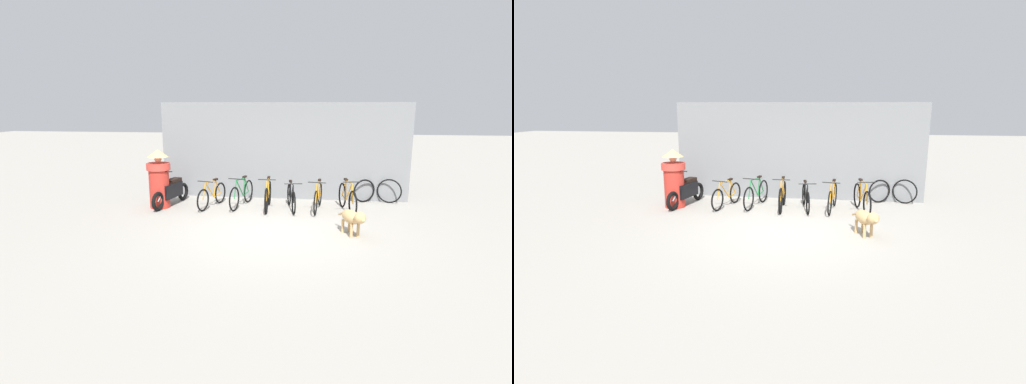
# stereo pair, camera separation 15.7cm
# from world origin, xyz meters

# --- Properties ---
(ground_plane) EXTENTS (60.00, 60.00, 0.00)m
(ground_plane) POSITION_xyz_m (0.00, 0.00, 0.00)
(ground_plane) COLOR #9E998E
(shop_wall_back) EXTENTS (7.32, 0.20, 2.84)m
(shop_wall_back) POSITION_xyz_m (0.00, 3.30, 1.42)
(shop_wall_back) COLOR slate
(shop_wall_back) RESTS_ON ground
(bicycle_0) EXTENTS (0.55, 1.53, 0.79)m
(bicycle_0) POSITION_xyz_m (-1.85, 1.94, 0.33)
(bicycle_0) COLOR black
(bicycle_0) RESTS_ON ground
(bicycle_1) EXTENTS (0.51, 1.66, 0.85)m
(bicycle_1) POSITION_xyz_m (-1.05, 2.10, 0.35)
(bicycle_1) COLOR black
(bicycle_1) RESTS_ON ground
(bicycle_2) EXTENTS (0.46, 1.64, 0.88)m
(bicycle_2) POSITION_xyz_m (-0.30, 1.96, 0.36)
(bicycle_2) COLOR black
(bicycle_2) RESTS_ON ground
(bicycle_3) EXTENTS (0.46, 1.57, 0.79)m
(bicycle_3) POSITION_xyz_m (0.33, 1.95, 0.33)
(bicycle_3) COLOR black
(bicycle_3) RESTS_ON ground
(bicycle_4) EXTENTS (0.46, 1.64, 0.84)m
(bicycle_4) POSITION_xyz_m (1.04, 1.97, 0.35)
(bicycle_4) COLOR black
(bicycle_4) RESTS_ON ground
(bicycle_5) EXTENTS (0.47, 1.67, 0.89)m
(bicycle_5) POSITION_xyz_m (1.81, 1.90, 0.36)
(bicycle_5) COLOR black
(bicycle_5) RESTS_ON ground
(motorcycle) EXTENTS (0.61, 1.82, 1.05)m
(motorcycle) POSITION_xyz_m (-3.03, 1.97, 0.41)
(motorcycle) COLOR black
(motorcycle) RESTS_ON ground
(stray_dog) EXTENTS (0.57, 1.04, 0.61)m
(stray_dog) POSITION_xyz_m (1.74, -0.09, 0.41)
(stray_dog) COLOR tan
(stray_dog) RESTS_ON ground
(person_in_robes) EXTENTS (0.88, 0.88, 1.60)m
(person_in_robes) POSITION_xyz_m (-3.26, 1.71, 0.81)
(person_in_robes) COLOR #B72D23
(person_in_robes) RESTS_ON ground
(spare_tire_left) EXTENTS (0.64, 0.30, 0.68)m
(spare_tire_left) POSITION_xyz_m (2.38, 3.05, 0.34)
(spare_tire_left) COLOR black
(spare_tire_left) RESTS_ON ground
(spare_tire_right) EXTENTS (0.67, 0.30, 0.70)m
(spare_tire_right) POSITION_xyz_m (3.09, 3.05, 0.35)
(spare_tire_right) COLOR black
(spare_tire_right) RESTS_ON ground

